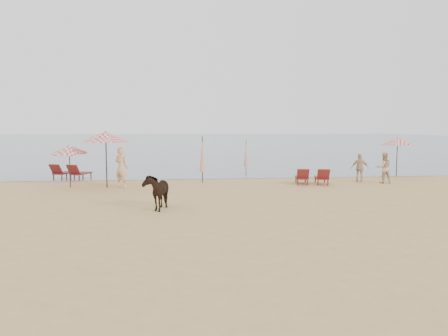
% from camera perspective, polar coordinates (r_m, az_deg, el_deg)
% --- Properties ---
extents(ground, '(120.00, 120.00, 0.00)m').
position_cam_1_polar(ground, '(14.08, 2.31, -6.40)').
color(ground, tan).
rests_on(ground, ground).
extents(sea, '(160.00, 140.00, 0.06)m').
position_cam_1_polar(sea, '(93.68, -5.19, 3.68)').
color(sea, '#51606B').
rests_on(sea, ground).
extents(lounger_cluster_left, '(2.11, 2.07, 0.60)m').
position_cam_1_polar(lounger_cluster_left, '(25.13, -19.45, -0.51)').
color(lounger_cluster_left, maroon).
rests_on(lounger_cluster_left, ground).
extents(lounger_cluster_right, '(1.84, 1.79, 0.56)m').
position_cam_1_polar(lounger_cluster_right, '(22.16, 11.42, -1.13)').
color(lounger_cluster_right, maroon).
rests_on(lounger_cluster_right, ground).
extents(umbrella_open_left_a, '(2.35, 2.35, 2.67)m').
position_cam_1_polar(umbrella_open_left_a, '(21.28, -15.19, 3.95)').
color(umbrella_open_left_a, black).
rests_on(umbrella_open_left_a, ground).
extents(umbrella_open_left_b, '(1.65, 1.68, 2.10)m').
position_cam_1_polar(umbrella_open_left_b, '(21.85, -19.57, 2.33)').
color(umbrella_open_left_b, black).
rests_on(umbrella_open_left_b, ground).
extents(umbrella_open_right, '(1.84, 1.84, 2.25)m').
position_cam_1_polar(umbrella_open_right, '(26.86, 21.72, 3.23)').
color(umbrella_open_right, black).
rests_on(umbrella_open_right, ground).
extents(umbrella_closed_left, '(0.29, 0.29, 2.38)m').
position_cam_1_polar(umbrella_closed_left, '(22.29, -2.84, 1.79)').
color(umbrella_closed_left, black).
rests_on(umbrella_closed_left, ground).
extents(umbrella_closed_right, '(0.25, 0.25, 2.07)m').
position_cam_1_polar(umbrella_closed_right, '(25.85, 2.90, 1.87)').
color(umbrella_closed_right, black).
rests_on(umbrella_closed_right, ground).
extents(cow, '(0.97, 1.62, 1.28)m').
position_cam_1_polar(cow, '(15.41, -8.75, -3.00)').
color(cow, black).
rests_on(cow, ground).
extents(beachgoer_left, '(0.83, 0.75, 1.91)m').
position_cam_1_polar(beachgoer_left, '(21.28, -13.24, 0.10)').
color(beachgoer_left, '#DCAC89').
rests_on(beachgoer_left, ground).
extents(beachgoer_right_a, '(0.78, 0.62, 1.57)m').
position_cam_1_polar(beachgoer_right_a, '(23.68, 20.16, 0.03)').
color(beachgoer_right_a, tan).
rests_on(beachgoer_right_a, ground).
extents(beachgoer_right_b, '(0.94, 0.68, 1.48)m').
position_cam_1_polar(beachgoer_right_b, '(23.66, 17.34, -0.00)').
color(beachgoer_right_b, tan).
rests_on(beachgoer_right_b, ground).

